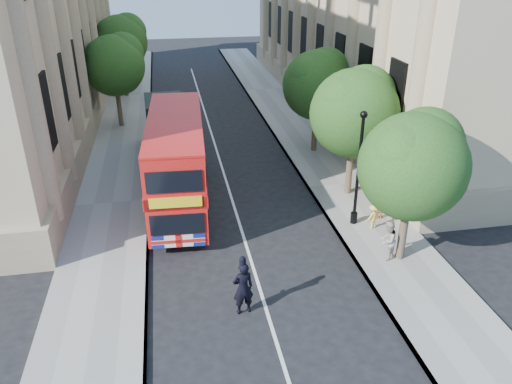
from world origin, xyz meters
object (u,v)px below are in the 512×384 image
lamp_post (358,174)px  police_constable (243,288)px  woman_pedestrian (388,240)px  box_van (167,130)px  double_decker_bus (177,160)px

lamp_post → police_constable: size_ratio=2.61×
lamp_post → woman_pedestrian: bearing=-85.6°
police_constable → woman_pedestrian: size_ratio=1.19×
lamp_post → woman_pedestrian: size_ratio=3.10×
lamp_post → box_van: bearing=127.8°
box_van → police_constable: size_ratio=2.86×
police_constable → woman_pedestrian: 6.35m
double_decker_bus → woman_pedestrian: size_ratio=5.57×
box_van → woman_pedestrian: size_ratio=3.40×
police_constable → woman_pedestrian: police_constable is taller
box_van → woman_pedestrian: box_van is taller
box_van → double_decker_bus: bearing=-89.4°
double_decker_bus → woman_pedestrian: bearing=-36.4°
police_constable → woman_pedestrian: bearing=-170.7°
lamp_post → woman_pedestrian: 3.36m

